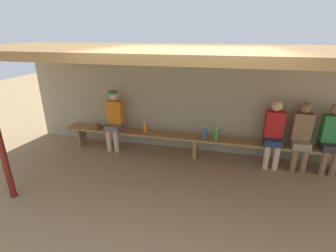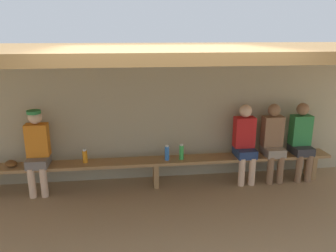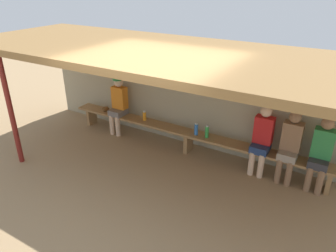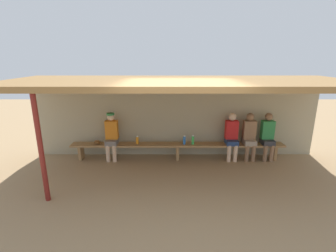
{
  "view_description": "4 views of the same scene",
  "coord_description": "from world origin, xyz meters",
  "px_view_note": "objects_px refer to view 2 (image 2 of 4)",
  "views": [
    {
      "loc": [
        0.54,
        -3.23,
        2.53
      ],
      "look_at": [
        -0.49,
        1.06,
        0.85
      ],
      "focal_mm": 26.18,
      "sensor_mm": 36.0,
      "label": 1
    },
    {
      "loc": [
        -0.44,
        -3.57,
        2.49
      ],
      "look_at": [
        0.19,
        1.45,
        1.06
      ],
      "focal_mm": 35.65,
      "sensor_mm": 36.0,
      "label": 2
    },
    {
      "loc": [
        2.7,
        -3.83,
        3.43
      ],
      "look_at": [
        -0.25,
        1.12,
        0.71
      ],
      "focal_mm": 34.21,
      "sensor_mm": 36.0,
      "label": 3
    },
    {
      "loc": [
        -0.27,
        -4.95,
        2.8
      ],
      "look_at": [
        -0.24,
        1.26,
        1.07
      ],
      "focal_mm": 26.09,
      "sensor_mm": 36.0,
      "label": 4
    }
  ],
  "objects_px": {
    "water_bottle_green": "(85,156)",
    "bench": "(156,164)",
    "player_shirtless_tan": "(273,139)",
    "player_rightmost": "(245,141)",
    "player_in_red": "(301,138)",
    "baseball_glove_tan": "(11,164)",
    "water_bottle_clear": "(181,152)",
    "water_bottle_blue": "(167,153)",
    "player_leftmost": "(37,148)"
  },
  "relations": [
    {
      "from": "bench",
      "to": "water_bottle_green",
      "type": "distance_m",
      "value": 1.15
    },
    {
      "from": "player_rightmost",
      "to": "water_bottle_blue",
      "type": "bearing_deg",
      "value": -178.65
    },
    {
      "from": "water_bottle_green",
      "to": "water_bottle_clear",
      "type": "bearing_deg",
      "value": -2.07
    },
    {
      "from": "bench",
      "to": "water_bottle_blue",
      "type": "distance_m",
      "value": 0.27
    },
    {
      "from": "bench",
      "to": "baseball_glove_tan",
      "type": "relative_size",
      "value": 25.0
    },
    {
      "from": "player_leftmost",
      "to": "water_bottle_green",
      "type": "height_order",
      "value": "player_leftmost"
    },
    {
      "from": "player_shirtless_tan",
      "to": "water_bottle_blue",
      "type": "height_order",
      "value": "player_shirtless_tan"
    },
    {
      "from": "water_bottle_green",
      "to": "baseball_glove_tan",
      "type": "distance_m",
      "value": 1.14
    },
    {
      "from": "water_bottle_blue",
      "to": "bench",
      "type": "bearing_deg",
      "value": 171.37
    },
    {
      "from": "player_rightmost",
      "to": "water_bottle_blue",
      "type": "distance_m",
      "value": 1.34
    },
    {
      "from": "player_shirtless_tan",
      "to": "player_rightmost",
      "type": "relative_size",
      "value": 1.0
    },
    {
      "from": "player_leftmost",
      "to": "water_bottle_clear",
      "type": "bearing_deg",
      "value": -0.84
    },
    {
      "from": "player_shirtless_tan",
      "to": "player_rightmost",
      "type": "xyz_separation_m",
      "value": [
        -0.5,
        0.0,
        0.0
      ]
    },
    {
      "from": "bench",
      "to": "water_bottle_blue",
      "type": "height_order",
      "value": "water_bottle_blue"
    },
    {
      "from": "water_bottle_green",
      "to": "water_bottle_blue",
      "type": "height_order",
      "value": "water_bottle_blue"
    },
    {
      "from": "water_bottle_clear",
      "to": "water_bottle_blue",
      "type": "bearing_deg",
      "value": 179.64
    },
    {
      "from": "player_in_red",
      "to": "player_leftmost",
      "type": "bearing_deg",
      "value": 179.99
    },
    {
      "from": "player_shirtless_tan",
      "to": "player_in_red",
      "type": "distance_m",
      "value": 0.51
    },
    {
      "from": "player_leftmost",
      "to": "water_bottle_clear",
      "type": "relative_size",
      "value": 5.12
    },
    {
      "from": "bench",
      "to": "player_rightmost",
      "type": "distance_m",
      "value": 1.55
    },
    {
      "from": "bench",
      "to": "water_bottle_green",
      "type": "xyz_separation_m",
      "value": [
        -1.14,
        0.03,
        0.18
      ]
    },
    {
      "from": "player_rightmost",
      "to": "water_bottle_green",
      "type": "xyz_separation_m",
      "value": [
        -2.65,
        0.02,
        -0.16
      ]
    },
    {
      "from": "bench",
      "to": "player_in_red",
      "type": "bearing_deg",
      "value": 0.07
    },
    {
      "from": "water_bottle_clear",
      "to": "water_bottle_blue",
      "type": "distance_m",
      "value": 0.24
    },
    {
      "from": "player_in_red",
      "to": "player_rightmost",
      "type": "xyz_separation_m",
      "value": [
        -1.01,
        0.0,
        0.0
      ]
    },
    {
      "from": "water_bottle_clear",
      "to": "baseball_glove_tan",
      "type": "xyz_separation_m",
      "value": [
        -2.7,
        0.04,
        -0.08
      ]
    },
    {
      "from": "player_rightmost",
      "to": "water_bottle_clear",
      "type": "distance_m",
      "value": 1.1
    },
    {
      "from": "water_bottle_clear",
      "to": "water_bottle_green",
      "type": "height_order",
      "value": "water_bottle_clear"
    },
    {
      "from": "bench",
      "to": "baseball_glove_tan",
      "type": "bearing_deg",
      "value": 179.78
    },
    {
      "from": "bench",
      "to": "water_bottle_blue",
      "type": "relative_size",
      "value": 23.55
    },
    {
      "from": "water_bottle_clear",
      "to": "bench",
      "type": "bearing_deg",
      "value": 176.0
    },
    {
      "from": "player_shirtless_tan",
      "to": "water_bottle_blue",
      "type": "xyz_separation_m",
      "value": [
        -1.83,
        -0.03,
        -0.15
      ]
    },
    {
      "from": "water_bottle_green",
      "to": "bench",
      "type": "bearing_deg",
      "value": -1.34
    },
    {
      "from": "player_shirtless_tan",
      "to": "baseball_glove_tan",
      "type": "xyz_separation_m",
      "value": [
        -4.29,
        0.01,
        -0.22
      ]
    },
    {
      "from": "baseball_glove_tan",
      "to": "player_in_red",
      "type": "bearing_deg",
      "value": 55.42
    },
    {
      "from": "water_bottle_clear",
      "to": "baseball_glove_tan",
      "type": "height_order",
      "value": "water_bottle_clear"
    },
    {
      "from": "player_in_red",
      "to": "player_rightmost",
      "type": "bearing_deg",
      "value": 180.0
    },
    {
      "from": "water_bottle_blue",
      "to": "baseball_glove_tan",
      "type": "xyz_separation_m",
      "value": [
        -2.46,
        0.04,
        -0.08
      ]
    },
    {
      "from": "bench",
      "to": "water_bottle_clear",
      "type": "distance_m",
      "value": 0.47
    },
    {
      "from": "water_bottle_blue",
      "to": "player_leftmost",
      "type": "bearing_deg",
      "value": 179.1
    },
    {
      "from": "player_rightmost",
      "to": "player_in_red",
      "type": "bearing_deg",
      "value": 0.0
    },
    {
      "from": "player_shirtless_tan",
      "to": "player_in_red",
      "type": "xyz_separation_m",
      "value": [
        0.51,
        0.0,
        0.0
      ]
    },
    {
      "from": "player_rightmost",
      "to": "baseball_glove_tan",
      "type": "height_order",
      "value": "player_rightmost"
    },
    {
      "from": "bench",
      "to": "water_bottle_blue",
      "type": "bearing_deg",
      "value": -8.63
    },
    {
      "from": "player_in_red",
      "to": "water_bottle_clear",
      "type": "xyz_separation_m",
      "value": [
        -2.1,
        -0.03,
        -0.14
      ]
    },
    {
      "from": "water_bottle_clear",
      "to": "water_bottle_blue",
      "type": "height_order",
      "value": "water_bottle_clear"
    },
    {
      "from": "player_leftmost",
      "to": "player_rightmost",
      "type": "bearing_deg",
      "value": -0.01
    },
    {
      "from": "player_leftmost",
      "to": "water_bottle_green",
      "type": "distance_m",
      "value": 0.73
    },
    {
      "from": "player_in_red",
      "to": "player_rightmost",
      "type": "relative_size",
      "value": 1.0
    },
    {
      "from": "bench",
      "to": "player_in_red",
      "type": "distance_m",
      "value": 2.55
    }
  ]
}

